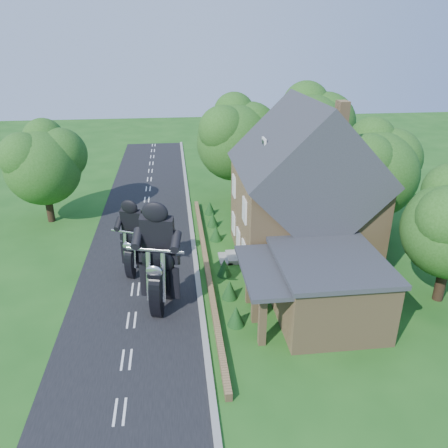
{
  "coord_description": "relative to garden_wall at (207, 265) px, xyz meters",
  "views": [
    {
      "loc": [
        2.55,
        -19.07,
        13.54
      ],
      "look_at": [
        5.45,
        5.42,
        2.8
      ],
      "focal_mm": 35.0,
      "sensor_mm": 36.0,
      "label": 1
    }
  ],
  "objects": [
    {
      "name": "motorcycle_follow",
      "position": [
        -4.35,
        -0.1,
        0.53
      ],
      "size": [
        0.99,
        1.59,
        1.46
      ],
      "primitive_type": null,
      "rotation": [
        0.0,
        0.0,
        2.73
      ],
      "color": "black",
      "rests_on": "ground"
    },
    {
      "name": "annex",
      "position": [
        5.57,
        -5.8,
        1.57
      ],
      "size": [
        7.05,
        5.94,
        3.44
      ],
      "color": "olive",
      "rests_on": "ground"
    },
    {
      "name": "motorcycle_lead",
      "position": [
        -2.71,
        -4.07,
        0.73
      ],
      "size": [
        1.04,
        2.05,
        1.85
      ],
      "primitive_type": null,
      "rotation": [
        0.0,
        0.0,
        2.86
      ],
      "color": "black",
      "rests_on": "ground"
    },
    {
      "name": "shrub_f",
      "position": [
        1.0,
        9.0,
        0.35
      ],
      "size": [
        0.9,
        0.9,
        1.1
      ],
      "primitive_type": "cone",
      "color": "#113612",
      "rests_on": "ground"
    },
    {
      "name": "house",
      "position": [
        6.19,
        1.0,
        4.14
      ],
      "size": [
        9.54,
        8.64,
        10.24
      ],
      "color": "olive",
      "rests_on": "ground"
    },
    {
      "name": "shrub_c",
      "position": [
        1.0,
        -1.0,
        0.35
      ],
      "size": [
        0.9,
        0.9,
        1.1
      ],
      "primitive_type": "cone",
      "color": "#113612",
      "rests_on": "ground"
    },
    {
      "name": "kerb",
      "position": [
        -0.65,
        -5.0,
        -0.14
      ],
      "size": [
        0.3,
        80.0,
        0.12
      ],
      "primitive_type": "cube",
      "color": "gray",
      "rests_on": "ground"
    },
    {
      "name": "garden_wall",
      "position": [
        0.0,
        0.0,
        0.0
      ],
      "size": [
        0.3,
        22.0,
        0.4
      ],
      "primitive_type": "cube",
      "color": "olive",
      "rests_on": "ground"
    },
    {
      "name": "shrub_b",
      "position": [
        1.0,
        -3.5,
        0.35
      ],
      "size": [
        0.9,
        0.9,
        1.1
      ],
      "primitive_type": "cone",
      "color": "#113612",
      "rests_on": "ground"
    },
    {
      "name": "tree_house_right",
      "position": [
        12.35,
        3.62,
        4.99
      ],
      "size": [
        6.51,
        6.0,
        8.4
      ],
      "color": "black",
      "rests_on": "ground"
    },
    {
      "name": "shrub_e",
      "position": [
        1.0,
        6.5,
        0.35
      ],
      "size": [
        0.9,
        0.9,
        1.1
      ],
      "primitive_type": "cone",
      "color": "#113612",
      "rests_on": "ground"
    },
    {
      "name": "ground",
      "position": [
        -4.3,
        -5.0,
        -0.2
      ],
      "size": [
        120.0,
        120.0,
        0.0
      ],
      "primitive_type": "plane",
      "color": "#1B4F16",
      "rests_on": "ground"
    },
    {
      "name": "shrub_a",
      "position": [
        1.0,
        -6.0,
        0.35
      ],
      "size": [
        0.9,
        0.9,
        1.1
      ],
      "primitive_type": "cone",
      "color": "#113612",
      "rests_on": "ground"
    },
    {
      "name": "tree_far_road",
      "position": [
        -11.16,
        9.11,
        4.64
      ],
      "size": [
        6.08,
        5.6,
        7.84
      ],
      "color": "black",
      "rests_on": "ground"
    },
    {
      "name": "road",
      "position": [
        -4.3,
        -5.0,
        -0.19
      ],
      "size": [
        7.0,
        80.0,
        0.02
      ],
      "primitive_type": "cube",
      "color": "black",
      "rests_on": "ground"
    },
    {
      "name": "shrub_d",
      "position": [
        1.0,
        4.0,
        0.35
      ],
      "size": [
        0.9,
        0.9,
        1.1
      ],
      "primitive_type": "cone",
      "color": "#113612",
      "rests_on": "ground"
    },
    {
      "name": "tree_behind_house",
      "position": [
        9.88,
        11.14,
        6.03
      ],
      "size": [
        7.81,
        7.2,
        10.08
      ],
      "color": "black",
      "rests_on": "ground"
    },
    {
      "name": "tree_behind_left",
      "position": [
        3.86,
        12.13,
        5.53
      ],
      "size": [
        6.94,
        6.4,
        9.16
      ],
      "color": "black",
      "rests_on": "ground"
    }
  ]
}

